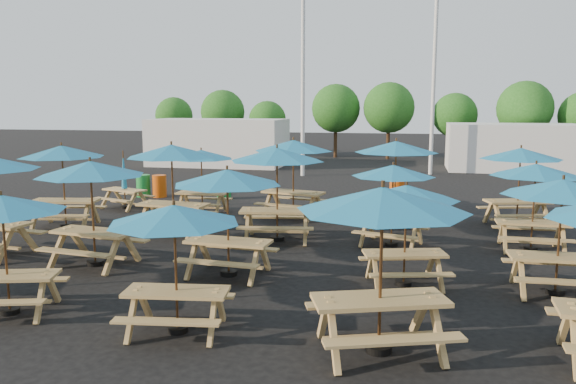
% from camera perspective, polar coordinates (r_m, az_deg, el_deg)
% --- Properties ---
extents(ground, '(120.00, 120.00, 0.00)m').
position_cam_1_polar(ground, '(15.30, -1.22, -4.92)').
color(ground, black).
rests_on(ground, ground).
extents(picnic_unit_2, '(2.89, 2.89, 2.48)m').
position_cam_1_polar(picnic_unit_2, '(17.91, -21.98, 3.48)').
color(picnic_unit_2, '#AD874C').
rests_on(picnic_unit_2, ground).
extents(picnic_unit_3, '(1.95, 1.82, 2.05)m').
position_cam_1_polar(picnic_unit_3, '(20.67, -16.29, 0.71)').
color(picnic_unit_3, '#AD874C').
rests_on(picnic_unit_3, ground).
extents(picnic_unit_4, '(2.64, 2.64, 2.13)m').
position_cam_1_polar(picnic_unit_4, '(10.78, -27.06, -1.58)').
color(picnic_unit_4, '#AD874C').
rests_on(picnic_unit_4, ground).
extents(picnic_unit_5, '(2.69, 2.69, 2.42)m').
position_cam_1_polar(picnic_unit_5, '(13.31, -19.42, 1.79)').
color(picnic_unit_5, '#AD874C').
rests_on(picnic_unit_5, ground).
extents(picnic_unit_6, '(2.76, 2.76, 2.56)m').
position_cam_1_polar(picnic_unit_6, '(16.16, -11.74, 3.69)').
color(picnic_unit_6, '#AD874C').
rests_on(picnic_unit_6, ground).
extents(picnic_unit_7, '(2.22, 2.22, 2.18)m').
position_cam_1_polar(picnic_unit_7, '(18.96, -8.81, 3.49)').
color(picnic_unit_7, '#AD874C').
rests_on(picnic_unit_7, ground).
extents(picnic_unit_8, '(2.38, 2.38, 2.11)m').
position_cam_1_polar(picnic_unit_8, '(8.99, -11.48, -2.81)').
color(picnic_unit_8, '#AD874C').
rests_on(picnic_unit_8, ground).
extents(picnic_unit_9, '(2.46, 2.46, 2.32)m').
position_cam_1_polar(picnic_unit_9, '(11.86, -6.19, 1.00)').
color(picnic_unit_9, '#AD874C').
rests_on(picnic_unit_9, ground).
extents(picnic_unit_10, '(2.90, 2.90, 2.54)m').
position_cam_1_polar(picnic_unit_10, '(14.92, -1.12, 3.38)').
color(picnic_unit_10, '#AD874C').
rests_on(picnic_unit_10, ground).
extents(picnic_unit_11, '(3.07, 3.07, 2.55)m').
position_cam_1_polar(picnic_unit_11, '(18.10, 0.55, 4.37)').
color(picnic_unit_11, '#AD874C').
rests_on(picnic_unit_11, ground).
extents(picnic_unit_12, '(3.20, 3.20, 2.51)m').
position_cam_1_polar(picnic_unit_12, '(8.13, 9.57, -1.51)').
color(picnic_unit_12, '#AD874C').
rests_on(picnic_unit_12, ground).
extents(picnic_unit_13, '(2.55, 2.55, 2.09)m').
position_cam_1_polar(picnic_unit_13, '(11.38, 11.94, -0.51)').
color(picnic_unit_13, '#AD874C').
rests_on(picnic_unit_13, ground).
extents(picnic_unit_14, '(2.59, 2.59, 2.14)m').
position_cam_1_polar(picnic_unit_14, '(14.61, 10.63, 1.76)').
color(picnic_unit_14, '#AD874C').
rests_on(picnic_unit_14, ground).
extents(picnic_unit_15, '(2.85, 2.85, 2.56)m').
position_cam_1_polar(picnic_unit_15, '(17.62, 10.92, 4.14)').
color(picnic_unit_15, '#AD874C').
rests_on(picnic_unit_15, ground).
extents(picnic_unit_17, '(2.33, 2.33, 2.27)m').
position_cam_1_polar(picnic_unit_17, '(11.82, 26.11, -0.09)').
color(picnic_unit_17, '#AD874C').
rests_on(picnic_unit_17, ground).
extents(picnic_unit_18, '(2.24, 2.24, 2.22)m').
position_cam_1_polar(picnic_unit_18, '(15.17, 23.86, 1.68)').
color(picnic_unit_18, '#AD874C').
rests_on(picnic_unit_18, ground).
extents(picnic_unit_19, '(2.95, 2.95, 2.40)m').
position_cam_1_polar(picnic_unit_19, '(18.05, 22.55, 3.28)').
color(picnic_unit_19, '#AD874C').
rests_on(picnic_unit_19, ground).
extents(waste_bin_0, '(0.55, 0.55, 0.88)m').
position_cam_1_polar(waste_bin_0, '(23.18, -14.48, 0.62)').
color(waste_bin_0, '#198E35').
rests_on(waste_bin_0, ground).
extents(waste_bin_1, '(0.55, 0.55, 0.88)m').
position_cam_1_polar(waste_bin_1, '(22.93, -12.92, 0.59)').
color(waste_bin_1, '#D04D0C').
rests_on(waste_bin_1, ground).
extents(waste_bin_2, '(0.55, 0.55, 0.88)m').
position_cam_1_polar(waste_bin_2, '(22.07, -6.52, 0.44)').
color(waste_bin_2, '#198E35').
rests_on(waste_bin_2, ground).
extents(waste_bin_3, '(0.55, 0.55, 0.88)m').
position_cam_1_polar(waste_bin_3, '(21.04, 11.00, -0.07)').
color(waste_bin_3, '#D04D0C').
rests_on(waste_bin_3, ground).
extents(mast_0, '(0.20, 0.20, 12.00)m').
position_cam_1_polar(mast_0, '(29.06, 1.54, 13.49)').
color(mast_0, silver).
rests_on(mast_0, ground).
extents(mast_1, '(0.20, 0.20, 12.00)m').
position_cam_1_polar(mast_1, '(30.54, 14.67, 12.98)').
color(mast_1, silver).
rests_on(mast_1, ground).
extents(event_tent_0, '(8.00, 4.00, 2.80)m').
position_cam_1_polar(event_tent_0, '(34.50, -7.07, 5.04)').
color(event_tent_0, silver).
rests_on(event_tent_0, ground).
extents(event_tent_1, '(7.00, 4.00, 2.60)m').
position_cam_1_polar(event_tent_1, '(33.96, 21.81, 4.25)').
color(event_tent_1, silver).
rests_on(event_tent_1, ground).
extents(tree_0, '(2.80, 2.80, 4.24)m').
position_cam_1_polar(tree_0, '(43.42, -11.51, 7.58)').
color(tree_0, '#382314').
rests_on(tree_0, ground).
extents(tree_1, '(3.11, 3.11, 4.72)m').
position_cam_1_polar(tree_1, '(40.57, -6.65, 8.08)').
color(tree_1, '#382314').
rests_on(tree_1, ground).
extents(tree_2, '(2.59, 2.59, 3.93)m').
position_cam_1_polar(tree_2, '(39.37, -2.10, 7.35)').
color(tree_2, '#382314').
rests_on(tree_2, ground).
extents(tree_3, '(3.36, 3.36, 5.09)m').
position_cam_1_polar(tree_3, '(39.51, 4.88, 8.46)').
color(tree_3, '#382314').
rests_on(tree_3, ground).
extents(tree_4, '(3.41, 3.41, 5.17)m').
position_cam_1_polar(tree_4, '(38.73, 10.21, 8.42)').
color(tree_4, '#382314').
rests_on(tree_4, ground).
extents(tree_5, '(2.94, 2.94, 4.45)m').
position_cam_1_polar(tree_5, '(39.21, 16.60, 7.49)').
color(tree_5, '#382314').
rests_on(tree_5, ground).
extents(tree_6, '(3.38, 3.38, 5.13)m').
position_cam_1_polar(tree_6, '(37.92, 22.92, 7.82)').
color(tree_6, '#382314').
rests_on(tree_6, ground).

